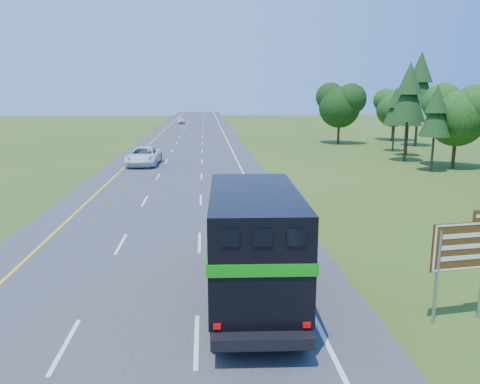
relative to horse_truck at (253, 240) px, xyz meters
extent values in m
cube|color=#38383A|center=(-3.70, 36.35, -2.11)|extent=(15.00, 260.00, 0.04)
cube|color=yellow|center=(-9.20, 36.35, -2.09)|extent=(0.15, 260.00, 0.01)
cube|color=white|center=(1.80, 36.35, -2.09)|extent=(0.15, 260.00, 0.01)
cylinder|color=black|center=(-1.01, 3.62, -1.49)|extent=(0.43, 1.22, 1.21)
cylinder|color=black|center=(1.30, 3.53, -1.49)|extent=(0.43, 1.22, 1.21)
cylinder|color=black|center=(-1.22, -1.65, -1.49)|extent=(0.43, 1.22, 1.21)
cylinder|color=black|center=(1.09, -1.75, -1.49)|extent=(0.43, 1.22, 1.21)
cylinder|color=black|center=(-1.27, -2.97, -1.49)|extent=(0.43, 1.22, 1.21)
cylinder|color=black|center=(1.03, -3.07, -1.49)|extent=(0.43, 1.22, 1.21)
cube|color=black|center=(0.00, 0.06, -1.36)|extent=(2.99, 8.90, 0.31)
cube|color=black|center=(0.14, 3.47, -0.16)|extent=(2.77, 2.09, 2.09)
cube|color=black|center=(0.18, 4.48, 0.39)|extent=(2.42, 0.16, 0.66)
cube|color=black|center=(-0.03, -0.71, 0.31)|extent=(3.00, 6.49, 3.03)
cube|color=#08970D|center=(-0.16, -3.92, 0.46)|extent=(2.75, 0.15, 0.33)
cube|color=#08970D|center=(-1.42, -0.66, 0.46)|extent=(0.30, 6.38, 0.33)
cube|color=#08970D|center=(1.37, -0.77, 0.46)|extent=(0.30, 6.38, 0.33)
cube|color=black|center=(-0.98, -3.89, 1.33)|extent=(0.50, 0.06, 0.44)
cube|color=black|center=(-0.16, -3.92, 1.33)|extent=(0.50, 0.06, 0.44)
cube|color=black|center=(0.67, -3.95, 1.33)|extent=(0.50, 0.06, 0.44)
cube|color=black|center=(-0.15, -3.79, -1.76)|extent=(2.53, 0.23, 0.11)
cube|color=#B20505|center=(-1.31, -3.87, -1.04)|extent=(0.20, 0.05, 0.15)
cube|color=#B20505|center=(1.00, -3.97, -1.04)|extent=(0.20, 0.05, 0.15)
imported|color=white|center=(-7.52, 31.15, -1.22)|extent=(3.16, 6.40, 1.75)
imported|color=silver|center=(-6.95, 95.29, -1.41)|extent=(1.82, 4.12, 1.38)
cylinder|color=gray|center=(5.36, -2.12, -0.64)|extent=(0.10, 0.10, 2.98)
cube|color=#512F11|center=(6.15, -2.01, 0.30)|extent=(2.08, 0.34, 1.49)
cube|color=white|center=(6.15, -2.04, 0.30)|extent=(1.97, 0.28, 1.43)
camera|label=1|loc=(-1.55, -14.85, 4.80)|focal=35.00mm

